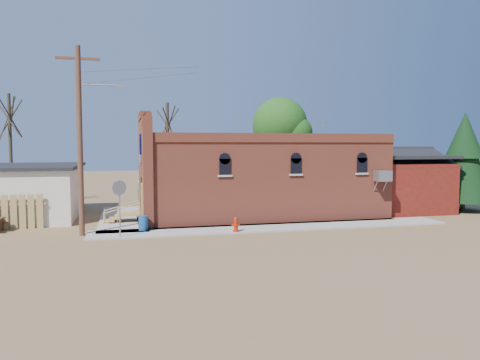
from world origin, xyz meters
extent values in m
plane|color=olive|center=(0.00, 0.00, 0.00)|extent=(120.00, 120.00, 0.00)
cube|color=#9E9991|center=(1.50, 0.90, 0.04)|extent=(19.00, 2.20, 0.08)
cube|color=#9E9991|center=(-6.30, 6.00, 0.04)|extent=(2.60, 10.00, 0.08)
cube|color=#B34D36|center=(2.00, 5.50, 2.25)|extent=(14.00, 7.00, 4.50)
cube|color=black|center=(2.00, 5.50, 4.55)|extent=(13.80, 6.80, 0.12)
cube|color=#B34D36|center=(-5.00, 5.50, 2.90)|extent=(0.50, 7.40, 5.80)
cube|color=#152297|center=(-5.30, 4.30, 4.00)|extent=(0.08, 1.10, 1.56)
cube|color=gray|center=(8.10, 1.55, 2.60)|extent=(0.85, 0.65, 0.60)
cube|color=maroon|center=(11.50, 5.50, 1.60)|extent=(5.00, 6.00, 3.20)
cylinder|color=#4E2C1F|center=(-8.20, 1.20, 4.50)|extent=(0.26, 0.26, 9.00)
cube|color=#4E2C1F|center=(-8.20, 1.20, 8.40)|extent=(2.00, 0.12, 0.12)
cylinder|color=gray|center=(-7.30, 1.20, 7.20)|extent=(1.80, 0.08, 0.08)
cube|color=gray|center=(-6.30, 1.20, 7.15)|extent=(0.45, 0.22, 0.14)
cylinder|color=#433726|center=(-3.00, 13.00, 3.75)|extent=(0.24, 0.24, 7.50)
cylinder|color=#433726|center=(-14.00, 14.00, 4.00)|extent=(0.24, 0.24, 8.00)
cylinder|color=#433726|center=(6.00, 13.50, 3.15)|extent=(0.28, 0.28, 6.30)
sphere|color=#234B15|center=(6.00, 13.50, 5.95)|extent=(4.40, 4.40, 4.40)
cylinder|color=#433726|center=(15.50, 4.00, 0.60)|extent=(0.30, 0.30, 1.20)
cone|color=black|center=(15.50, 4.00, 3.40)|extent=(3.60, 3.60, 5.50)
cone|color=black|center=(15.50, 4.00, 5.00)|extent=(2.41, 2.41, 3.00)
cylinder|color=#A52209|center=(-0.88, 0.00, 0.11)|extent=(0.41, 0.41, 0.06)
cylinder|color=#A52209|center=(-0.88, 0.00, 0.42)|extent=(0.28, 0.28, 0.55)
sphere|color=#A52209|center=(-0.88, 0.00, 0.70)|extent=(0.22, 0.22, 0.22)
cylinder|color=#A52209|center=(-0.88, -0.14, 0.42)|extent=(0.14, 0.15, 0.10)
cylinder|color=#A52209|center=(-1.02, 0.00, 0.42)|extent=(0.15, 0.14, 0.10)
cylinder|color=#A52209|center=(-0.74, 0.00, 0.42)|extent=(0.15, 0.14, 0.10)
cylinder|color=gray|center=(-6.42, 0.00, 1.28)|extent=(0.07, 0.07, 2.41)
cylinder|color=gray|center=(-6.42, -0.02, 2.38)|extent=(0.67, 0.33, 0.72)
cylinder|color=#AA090C|center=(-6.42, 0.02, 2.38)|extent=(0.67, 0.33, 0.72)
cylinder|color=navy|center=(-5.30, 1.50, 0.44)|extent=(0.54, 0.54, 0.73)
camera|label=1|loc=(-6.18, -22.22, 4.34)|focal=35.00mm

